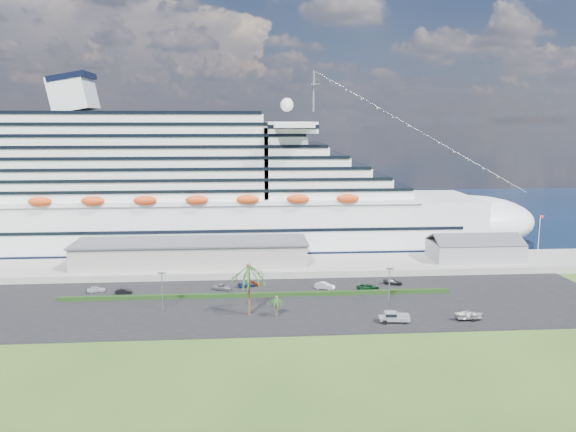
{
  "coord_description": "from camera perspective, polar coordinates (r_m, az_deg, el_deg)",
  "views": [
    {
      "loc": [
        -10.12,
        -105.92,
        39.37
      ],
      "look_at": [
        -0.15,
        30.0,
        16.14
      ],
      "focal_mm": 35.0,
      "sensor_mm": 36.0,
      "label": 1
    }
  ],
  "objects": [
    {
      "name": "palm_short",
      "position": [
        114.29,
        -1.18,
        -8.53
      ],
      "size": [
        3.53,
        3.53,
        4.56
      ],
      "color": "#47301E",
      "rests_on": "ground"
    },
    {
      "name": "boat_trailer",
      "position": [
        118.73,
        17.95,
        -9.5
      ],
      "size": [
        6.32,
        4.0,
        1.83
      ],
      "color": "gray",
      "rests_on": "asphalt_lot"
    },
    {
      "name": "flagpole",
      "position": [
        169.37,
        24.15,
        -1.77
      ],
      "size": [
        1.08,
        0.16,
        12.0
      ],
      "color": "silver",
      "rests_on": "wharf"
    },
    {
      "name": "parked_car_7",
      "position": [
        139.25,
        10.6,
        -6.58
      ],
      "size": [
        4.98,
        3.37,
        1.34
      ],
      "primitive_type": "imported",
      "rotation": [
        0.0,
        0.0,
        1.21
      ],
      "color": "black",
      "rests_on": "asphalt_lot"
    },
    {
      "name": "hedge",
      "position": [
        127.97,
        -3.08,
        -7.99
      ],
      "size": [
        88.0,
        1.1,
        0.9
      ],
      "primitive_type": "cube",
      "color": "black",
      "rests_on": "asphalt_lot"
    },
    {
      "name": "parked_car_5",
      "position": [
        133.49,
        3.76,
        -7.09
      ],
      "size": [
        5.03,
        3.5,
        1.57
      ],
      "primitive_type": "imported",
      "rotation": [
        0.0,
        0.0,
        1.14
      ],
      "color": "#B6B9BE",
      "rests_on": "asphalt_lot"
    },
    {
      "name": "parked_car_2",
      "position": [
        133.63,
        -6.69,
        -7.19
      ],
      "size": [
        5.09,
        3.84,
        1.29
      ],
      "primitive_type": "imported",
      "rotation": [
        0.0,
        0.0,
        1.15
      ],
      "color": "gray",
      "rests_on": "asphalt_lot"
    },
    {
      "name": "lamp_post_left",
      "position": [
        120.23,
        -12.67,
        -7.01
      ],
      "size": [
        1.6,
        0.35,
        8.27
      ],
      "color": "gray",
      "rests_on": "asphalt_lot"
    },
    {
      "name": "parked_car_1",
      "position": [
        135.11,
        -16.34,
        -7.34
      ],
      "size": [
        3.82,
        1.37,
        1.25
      ],
      "primitive_type": "imported",
      "rotation": [
        0.0,
        0.0,
        1.56
      ],
      "color": "black",
      "rests_on": "asphalt_lot"
    },
    {
      "name": "lamp_post_right",
      "position": [
        122.65,
        10.26,
        -6.59
      ],
      "size": [
        1.6,
        0.35,
        8.27
      ],
      "color": "gray",
      "rests_on": "asphalt_lot"
    },
    {
      "name": "pickup_truck",
      "position": [
        113.97,
        10.69,
        -10.02
      ],
      "size": [
        6.2,
        2.77,
        2.12
      ],
      "color": "black",
      "rests_on": "asphalt_lot"
    },
    {
      "name": "palm_tall",
      "position": [
        113.99,
        -4.01,
        -5.7
      ],
      "size": [
        8.82,
        8.82,
        11.13
      ],
      "color": "#47301E",
      "rests_on": "ground"
    },
    {
      "name": "wharf",
      "position": [
        151.25,
        -0.22,
        -5.06
      ],
      "size": [
        240.0,
        20.0,
        1.8
      ],
      "primitive_type": "cube",
      "color": "gray",
      "rests_on": "ground"
    },
    {
      "name": "parked_car_3",
      "position": [
        135.34,
        -4.2,
        -6.93
      ],
      "size": [
        4.73,
        3.22,
        1.27
      ],
      "primitive_type": "imported",
      "rotation": [
        0.0,
        0.0,
        1.93
      ],
      "color": "navy",
      "rests_on": "asphalt_lot"
    },
    {
      "name": "water",
      "position": [
        239.4,
        -1.72,
        0.21
      ],
      "size": [
        420.0,
        160.0,
        0.02
      ],
      "primitive_type": "cube",
      "color": "black",
      "rests_on": "ground"
    },
    {
      "name": "parked_car_6",
      "position": [
        133.75,
        8.14,
        -7.17
      ],
      "size": [
        5.56,
        3.24,
        1.46
      ],
      "primitive_type": "imported",
      "rotation": [
        0.0,
        0.0,
        1.73
      ],
      "color": "black",
      "rests_on": "asphalt_lot"
    },
    {
      "name": "ground",
      "position": [
        113.45,
        1.2,
        -10.63
      ],
      "size": [
        420.0,
        420.0,
        0.0
      ],
      "primitive_type": "plane",
      "color": "#34521B",
      "rests_on": "ground"
    },
    {
      "name": "asphalt_lot",
      "position": [
        123.77,
        0.72,
        -8.84
      ],
      "size": [
        140.0,
        38.0,
        0.12
      ],
      "primitive_type": "cube",
      "color": "black",
      "rests_on": "ground"
    },
    {
      "name": "cruise_ship",
      "position": [
        171.81,
        -7.97,
        2.0
      ],
      "size": [
        191.0,
        38.0,
        54.0
      ],
      "color": "silver",
      "rests_on": "ground"
    },
    {
      "name": "terminal_building",
      "position": [
        150.65,
        -9.77,
        -3.65
      ],
      "size": [
        61.0,
        15.0,
        6.3
      ],
      "color": "gray",
      "rests_on": "wharf"
    },
    {
      "name": "parked_car_0",
      "position": [
        138.21,
        -18.89,
        -7.06
      ],
      "size": [
        4.28,
        2.45,
        1.37
      ],
      "primitive_type": "imported",
      "rotation": [
        0.0,
        0.0,
        1.79
      ],
      "color": "silver",
      "rests_on": "asphalt_lot"
    },
    {
      "name": "port_shed",
      "position": [
        162.4,
        18.44,
        -3.27
      ],
      "size": [
        24.0,
        12.31,
        7.37
      ],
      "color": "gray",
      "rests_on": "wharf"
    },
    {
      "name": "parked_car_4",
      "position": [
        135.93,
        -3.65,
        -6.82
      ],
      "size": [
        4.12,
        1.68,
        1.4
      ],
      "primitive_type": "imported",
      "rotation": [
        0.0,
        0.0,
        1.58
      ],
      "color": "maroon",
      "rests_on": "asphalt_lot"
    }
  ]
}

